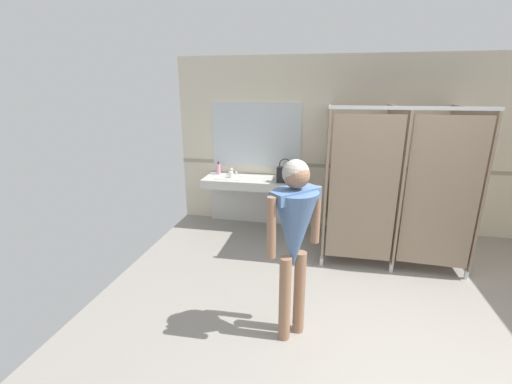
{
  "coord_description": "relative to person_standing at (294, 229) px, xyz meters",
  "views": [
    {
      "loc": [
        -0.85,
        -2.76,
        2.29
      ],
      "look_at": [
        -1.68,
        1.42,
        0.99
      ],
      "focal_mm": 24.07,
      "sensor_mm": 36.0,
      "label": 1
    }
  ],
  "objects": [
    {
      "name": "mirror_panel",
      "position": [
        -0.92,
        2.88,
        0.44
      ],
      "size": [
        1.51,
        0.02,
        1.05
      ],
      "primitive_type": "cube",
      "color": "silver",
      "rests_on": "wall_back"
    },
    {
      "name": "soap_dispenser",
      "position": [
        -1.55,
        2.75,
        -0.15
      ],
      "size": [
        0.07,
        0.07,
        0.21
      ],
      "color": "#D899B2",
      "rests_on": "vanity_counter"
    },
    {
      "name": "wall_back",
      "position": [
        1.06,
        2.95,
        0.3
      ],
      "size": [
        6.62,
        0.12,
        2.79
      ],
      "primitive_type": "cube",
      "color": "beige",
      "rests_on": "ground_plane"
    },
    {
      "name": "bathroom_stalls",
      "position": [
        1.16,
        1.93,
        -0.0
      ],
      "size": [
        1.84,
        1.51,
        2.09
      ],
      "color": "#84705B",
      "rests_on": "ground_plane"
    },
    {
      "name": "wall_back_tile_band",
      "position": [
        1.06,
        2.89,
        -0.05
      ],
      "size": [
        6.62,
        0.01,
        0.06
      ],
      "primitive_type": "cube",
      "color": "#9E937F",
      "rests_on": "wall_back"
    },
    {
      "name": "vanity_counter",
      "position": [
        -0.92,
        2.66,
        -0.46
      ],
      "size": [
        1.61,
        0.59,
        0.97
      ],
      "color": "silver",
      "rests_on": "ground_plane"
    },
    {
      "name": "paper_cup",
      "position": [
        -1.27,
        2.54,
        -0.19
      ],
      "size": [
        0.07,
        0.07,
        0.1
      ],
      "primitive_type": "cylinder",
      "color": "white",
      "rests_on": "vanity_counter"
    },
    {
      "name": "ground_plane",
      "position": [
        1.06,
        -0.04,
        -1.15
      ],
      "size": [
        6.62,
        6.46,
        0.1
      ],
      "primitive_type": "cube",
      "color": "gray"
    },
    {
      "name": "handbag",
      "position": [
        -0.36,
        2.42,
        -0.1
      ],
      "size": [
        0.26,
        0.11,
        0.38
      ],
      "color": "black",
      "rests_on": "vanity_counter"
    },
    {
      "name": "person_standing",
      "position": [
        0.0,
        0.0,
        0.0
      ],
      "size": [
        0.57,
        0.57,
        1.72
      ],
      "color": "#8C664C",
      "rests_on": "ground_plane"
    }
  ]
}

